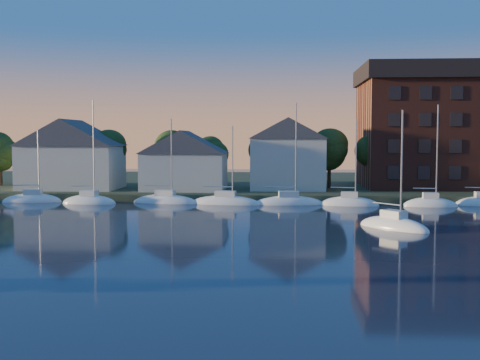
# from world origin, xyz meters

# --- Properties ---
(ground) EXTENTS (260.00, 260.00, 0.00)m
(ground) POSITION_xyz_m (0.00, 0.00, 0.00)
(ground) COLOR black
(ground) RESTS_ON ground
(shoreline_land) EXTENTS (160.00, 50.00, 2.00)m
(shoreline_land) POSITION_xyz_m (0.00, 75.00, 0.00)
(shoreline_land) COLOR #353E24
(shoreline_land) RESTS_ON ground
(wooden_dock) EXTENTS (120.00, 3.00, 1.00)m
(wooden_dock) POSITION_xyz_m (0.00, 52.00, 0.00)
(wooden_dock) COLOR brown
(wooden_dock) RESTS_ON ground
(clubhouse_west) EXTENTS (13.65, 9.45, 9.64)m
(clubhouse_west) POSITION_xyz_m (-22.00, 58.00, 5.93)
(clubhouse_west) COLOR beige
(clubhouse_west) RESTS_ON shoreline_land
(clubhouse_centre) EXTENTS (11.55, 8.40, 8.08)m
(clubhouse_centre) POSITION_xyz_m (-6.00, 57.00, 5.13)
(clubhouse_centre) COLOR beige
(clubhouse_centre) RESTS_ON shoreline_land
(clubhouse_east) EXTENTS (10.50, 8.40, 9.80)m
(clubhouse_east) POSITION_xyz_m (8.00, 59.00, 6.00)
(clubhouse_east) COLOR beige
(clubhouse_east) RESTS_ON shoreline_land
(condo_block) EXTENTS (31.00, 17.00, 17.40)m
(condo_block) POSITION_xyz_m (34.00, 64.95, 9.79)
(condo_block) COLOR brown
(condo_block) RESTS_ON shoreline_land
(tree_line) EXTENTS (93.40, 5.40, 8.90)m
(tree_line) POSITION_xyz_m (2.00, 63.00, 7.18)
(tree_line) COLOR #3C2C1B
(tree_line) RESTS_ON shoreline_land
(moored_fleet) EXTENTS (87.50, 2.40, 12.05)m
(moored_fleet) POSITION_xyz_m (0.00, 49.00, 0.10)
(moored_fleet) COLOR white
(moored_fleet) RESTS_ON ground
(drifting_sailboat_right) EXTENTS (6.79, 7.11, 11.66)m
(drifting_sailboat_right) POSITION_xyz_m (17.13, 30.34, 0.10)
(drifting_sailboat_right) COLOR white
(drifting_sailboat_right) RESTS_ON ground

